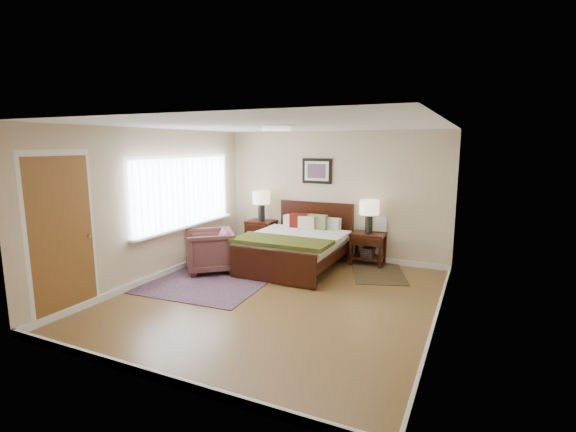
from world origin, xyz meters
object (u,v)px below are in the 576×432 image
(nightstand_right, at_px, (368,245))
(lamp_right, at_px, (369,210))
(armchair, at_px, (210,251))
(rug_persian, at_px, (221,275))
(nightstand_left, at_px, (261,227))
(lamp_left, at_px, (261,200))
(bed, at_px, (297,241))

(nightstand_right, xyz_separation_m, lamp_right, (-0.00, 0.01, 0.67))
(armchair, xyz_separation_m, rug_persian, (0.32, -0.14, -0.37))
(nightstand_left, distance_m, lamp_left, 0.56)
(nightstand_left, relative_size, lamp_left, 1.09)
(nightstand_left, height_order, lamp_left, lamp_left)
(nightstand_right, relative_size, armchair, 0.75)
(lamp_left, bearing_deg, armchair, -95.96)
(lamp_left, xyz_separation_m, rug_persian, (0.15, -1.76, -1.10))
(bed, height_order, lamp_right, lamp_right)
(bed, height_order, lamp_left, lamp_left)
(nightstand_right, bearing_deg, bed, -146.45)
(rug_persian, bearing_deg, lamp_right, 35.77)
(lamp_right, xyz_separation_m, armchair, (-2.45, -1.62, -0.67))
(lamp_left, bearing_deg, nightstand_left, -90.00)
(nightstand_right, distance_m, lamp_right, 0.67)
(lamp_right, xyz_separation_m, rug_persian, (-2.13, -1.76, -1.03))
(armchair, bearing_deg, bed, 83.08)
(bed, height_order, armchair, bed)
(nightstand_right, relative_size, rug_persian, 0.23)
(nightstand_left, distance_m, nightstand_right, 2.28)
(bed, height_order, rug_persian, bed)
(lamp_right, bearing_deg, armchair, -146.51)
(lamp_left, relative_size, lamp_right, 1.00)
(nightstand_right, distance_m, rug_persian, 2.77)
(nightstand_right, height_order, armchair, armchair)
(lamp_right, relative_size, rug_persian, 0.23)
(lamp_left, height_order, armchair, lamp_left)
(nightstand_left, distance_m, lamp_right, 2.33)
(bed, xyz_separation_m, rug_persian, (-1.00, -1.00, -0.50))
(armchair, height_order, rug_persian, armchair)
(armchair, bearing_deg, lamp_left, 134.08)
(nightstand_left, distance_m, rug_persian, 1.82)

